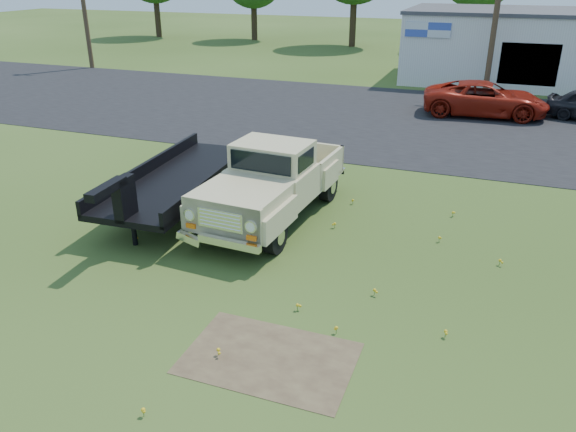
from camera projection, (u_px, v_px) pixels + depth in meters
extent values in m
plane|color=#2F4716|center=(258.00, 267.00, 13.07)|extent=(140.00, 140.00, 0.00)
cube|color=black|center=(386.00, 118.00, 25.91)|extent=(90.00, 14.00, 0.02)
cube|color=#4C3B28|center=(269.00, 358.00, 10.02)|extent=(3.00, 2.00, 0.01)
cube|color=#4C3B28|center=(243.00, 202.00, 16.70)|extent=(2.20, 1.60, 0.01)
cube|color=silver|center=(529.00, 48.00, 33.45)|extent=(14.00, 8.00, 4.00)
cube|color=#3F3F44|center=(535.00, 11.00, 32.62)|extent=(14.20, 8.20, 0.20)
cube|color=black|center=(529.00, 64.00, 30.23)|extent=(3.00, 0.10, 2.20)
cube|color=silver|center=(428.00, 30.00, 31.26)|extent=(2.50, 0.08, 0.80)
cylinder|color=#3F2F1D|center=(497.00, 7.00, 28.80)|extent=(0.30, 0.30, 9.00)
cylinder|color=#332517|center=(158.00, 18.00, 55.53)|extent=(0.56, 0.56, 3.60)
cylinder|color=#332517|center=(254.00, 22.00, 53.27)|extent=(0.56, 0.56, 3.24)
cylinder|color=#332517|center=(353.00, 23.00, 48.64)|extent=(0.56, 0.56, 3.96)
cylinder|color=#332517|center=(474.00, 27.00, 46.33)|extent=(0.56, 0.56, 3.78)
imported|color=maroon|center=(485.00, 99.00, 26.07)|extent=(5.77, 2.99, 1.56)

